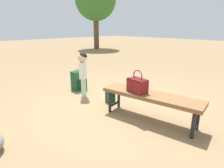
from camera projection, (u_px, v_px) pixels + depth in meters
name	position (u px, v px, depth m)	size (l,w,h in m)	color
ground_plane	(121.00, 105.00, 3.66)	(40.00, 40.00, 0.00)	#8C704C
park_bench	(150.00, 97.00, 2.97)	(1.64, 0.66, 0.45)	brown
handbag	(137.00, 85.00, 2.99)	(0.34, 0.22, 0.37)	maroon
child_standing	(83.00, 68.00, 3.91)	(0.19, 0.22, 0.96)	#B2D8B2
backpack_large	(79.00, 79.00, 4.47)	(0.28, 0.31, 0.52)	#1E4C2D
backpack_small	(110.00, 96.00, 3.75)	(0.16, 0.17, 0.28)	#1E4C2D
tree_mid	(95.00, 0.00, 11.92)	(2.60, 2.60, 4.38)	brown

